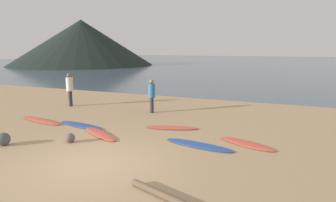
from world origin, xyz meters
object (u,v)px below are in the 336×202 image
Objects in this scene: person_1 at (152,93)px; beach_rock_near at (3,139)px; surfboard_4 at (199,145)px; person_0 at (70,87)px; beach_rock_far at (70,138)px; surfboard_2 at (100,133)px; driftwood_log at (165,196)px; surfboard_5 at (247,144)px; surfboard_0 at (41,120)px; surfboard_1 at (81,125)px; surfboard_3 at (172,128)px.

person_1 is 6.52m from beach_rock_near.
person_0 is (-8.15, 3.44, 1.01)m from surfboard_4.
person_1 is 5.11m from beach_rock_far.
driftwood_log reaches higher than surfboard_2.
person_1 reaches higher than surfboard_5.
beach_rock_near is (-2.20, -6.09, -0.74)m from person_1.
surfboard_4 is 1.46× the size of person_1.
person_0 is (-1.10, 3.06, 1.00)m from surfboard_0.
person_1 reaches higher than surfboard_0.
surfboard_0 is at bearing 151.25° from beach_rock_far.
beach_rock_far is at bearing -49.68° from surfboard_1.
person_1 reaches higher than beach_rock_near.
driftwood_log is (8.50, -6.85, -0.97)m from person_0.
beach_rock_near is (2.47, -5.82, -0.83)m from person_0.
person_1 is at bearing -89.05° from person_0.
surfboard_5 is 9.96m from person_0.
surfboard_1 is at bearing -177.81° from surfboard_3.
beach_rock_near is at bearing -152.19° from surfboard_3.
person_0 reaches higher than surfboard_2.
person_1 is 5.16× the size of beach_rock_far.
beach_rock_far is at bearing 154.13° from driftwood_log.
surfboard_1 is 3.59m from surfboard_3.
beach_rock_near is (-5.69, -2.38, 0.17)m from surfboard_4.
surfboard_2 is 5.90m from person_0.
surfboard_2 is at bearing 46.57° from beach_rock_near.
surfboard_0 is 1.10× the size of surfboard_4.
surfboard_2 is at bearing 141.06° from driftwood_log.
surfboard_4 is (3.62, 0.20, -0.00)m from surfboard_2.
surfboard_3 is 6.94m from person_0.
surfboard_2 is 1.29× the size of person_0.
surfboard_0 is 6.22× the size of beach_rock_near.
surfboard_5 is (1.37, 0.73, -0.00)m from surfboard_4.
surfboard_3 is at bearing 69.50° from surfboard_2.
person_0 is 6.38m from beach_rock_near.
surfboard_1 is at bearing 75.86° from beach_rock_near.
beach_rock_far reaches higher than surfboard_5.
driftwood_log reaches higher than surfboard_3.
surfboard_0 is 1.10× the size of surfboard_1.
surfboard_3 is at bearing 50.02° from beach_rock_far.
surfboard_4 reaches higher than surfboard_3.
surfboard_4 is at bearing 32.59° from surfboard_2.
surfboard_3 is at bearing 145.42° from surfboard_4.
person_1 is at bearing 70.09° from beach_rock_near.
driftwood_log is at bearing -9.53° from surfboard_2.
driftwood_log is (3.83, -7.11, -0.87)m from person_1.
surfboard_0 is 3.54m from beach_rock_far.
person_0 is at bearing 146.67° from surfboard_1.
beach_rock_near reaches higher than surfboard_0.
surfboard_3 is at bearing -108.38° from person_0.
surfboard_0 is 5.62m from surfboard_3.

